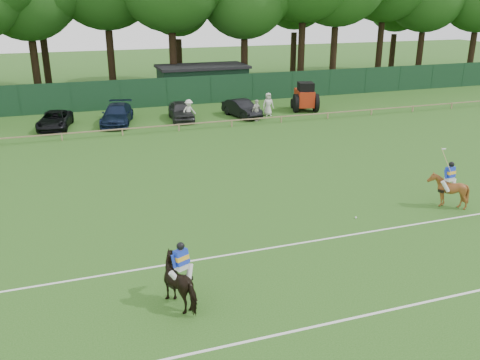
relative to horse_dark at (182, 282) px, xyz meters
name	(u,v)px	position (x,y,z in m)	size (l,w,h in m)	color
ground	(253,238)	(3.65, 3.56, -0.77)	(160.00, 160.00, 0.00)	#1E4C14
horse_dark	(182,282)	(0.00, 0.00, 0.00)	(0.83, 1.83, 1.55)	black
horse_chestnut	(448,190)	(13.18, 3.76, 0.02)	(1.29, 1.45, 1.59)	brown
suv_black	(55,120)	(-3.75, 25.17, -0.15)	(2.07, 4.49, 1.25)	black
sedan_navy	(117,114)	(0.70, 25.12, -0.04)	(2.05, 5.04, 1.46)	#101B33
hatch_grey	(181,111)	(5.58, 24.90, -0.06)	(1.69, 4.21, 1.43)	#2F2F32
estate_black	(242,108)	(10.43, 24.40, -0.10)	(1.43, 4.11, 1.35)	black
spectator_left	(189,111)	(5.95, 23.78, 0.12)	(1.15, 0.66, 1.78)	silver
spectator_mid	(256,110)	(11.02, 22.67, 0.05)	(0.97, 0.40, 1.65)	beige
spectator_right	(268,104)	(12.58, 24.09, 0.15)	(0.90, 0.59, 1.85)	beige
rider_dark	(181,262)	(0.01, -0.01, 0.71)	(0.90, 0.58, 1.41)	silver
rider_chestnut	(450,175)	(13.18, 3.75, 0.75)	(0.96, 0.53, 2.05)	silver
polo_ball	(356,218)	(8.57, 3.92, -0.73)	(0.09, 0.09, 0.09)	silver
pitch_lines	(288,282)	(3.65, 0.06, -0.77)	(60.00, 5.10, 0.01)	silver
pitch_rail	(165,126)	(3.65, 21.56, -0.33)	(62.10, 0.10, 0.50)	#997F5B
perimeter_fence	(144,93)	(3.65, 30.56, 0.48)	(92.08, 0.08, 2.50)	#14351E
utility_shed	(203,81)	(9.65, 33.56, 0.76)	(8.40, 4.40, 3.04)	#14331E
tree_row	(153,91)	(5.65, 38.56, -0.77)	(96.00, 12.00, 21.00)	#26561C
tractor	(305,97)	(16.21, 24.91, 0.37)	(2.54, 3.24, 2.42)	#B52910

